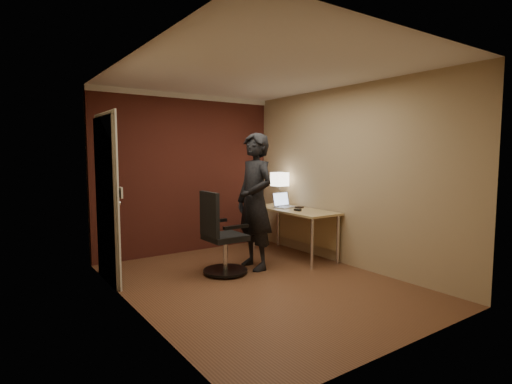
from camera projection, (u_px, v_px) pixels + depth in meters
room at (182, 167)px, 5.83m from camera, size 4.00×4.00×4.00m
desk at (297, 217)px, 6.12m from camera, size 0.60×1.50×0.73m
desk_lamp at (280, 180)px, 6.48m from camera, size 0.22×0.22×0.54m
laptop at (284, 203)px, 6.27m from camera, size 0.36×0.29×0.23m
mouse at (298, 210)px, 5.87m from camera, size 0.08×0.11×0.03m
wallet at (299, 207)px, 6.18m from camera, size 0.10×0.12×0.02m
office_chair at (221, 239)px, 5.15m from camera, size 0.58×0.59×1.06m
person at (255, 201)px, 5.41m from camera, size 0.44×0.68×1.85m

